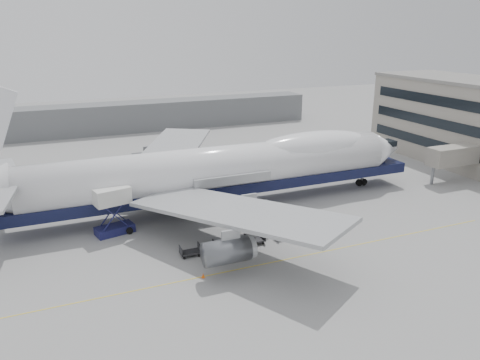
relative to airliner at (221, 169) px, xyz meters
name	(u,v)px	position (x,y,z in m)	size (l,w,h in m)	color
ground	(252,240)	(-0.64, -12.00, -5.62)	(260.00, 260.00, 0.00)	gray
apron_line	(274,262)	(-0.64, -18.00, -5.62)	(60.00, 0.15, 0.01)	gold
hangar	(96,119)	(-10.64, 58.00, -2.12)	(110.00, 8.00, 7.00)	slate
airliner	(221,169)	(0.00, 0.00, 0.00)	(67.00, 55.30, 19.98)	white
catering_truck	(113,208)	(-15.59, -3.48, -2.20)	(5.00, 3.91, 6.02)	#1B1D52
traffic_cone	(203,275)	(-8.90, -18.18, -5.38)	(0.34, 0.34, 0.51)	#FF5F0D
dolly_0	(190,252)	(-8.70, -13.03, -5.09)	(2.30, 1.35, 1.30)	#2D2D30
dolly_1	(223,245)	(-4.70, -13.03, -5.09)	(2.30, 1.35, 1.30)	#2D2D30
dolly_2	(255,240)	(-0.70, -13.03, -5.09)	(2.30, 1.35, 1.30)	#2D2D30
dolly_3	(285,234)	(3.30, -13.03, -5.09)	(2.30, 1.35, 1.30)	#2D2D30
dolly_4	(313,229)	(7.30, -13.03, -5.09)	(2.30, 1.35, 1.30)	#2D2D30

